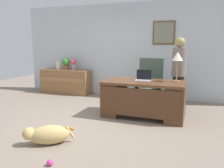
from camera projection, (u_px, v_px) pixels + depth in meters
name	position (u px, v px, depth m)	size (l,w,h in m)	color
ground_plane	(96.00, 123.00, 4.56)	(12.00, 12.00, 0.00)	gray
back_wall	(132.00, 50.00, 6.72)	(7.00, 0.16, 2.70)	silver
desk	(143.00, 98.00, 4.88)	(1.69, 0.86, 0.77)	brown
credenza	(66.00, 81.00, 7.28)	(1.60, 0.50, 0.74)	olive
armchair	(150.00, 86.00, 5.72)	(0.60, 0.59, 1.19)	#475B4C
person_standing	(179.00, 73.00, 5.30)	(0.32, 0.32, 1.69)	#262323
dog_lying	(47.00, 135.00, 3.59)	(0.70, 0.58, 0.30)	tan
laptop	(143.00, 78.00, 4.94)	(0.32, 0.22, 0.22)	#B2B5BA
desk_lamp	(178.00, 58.00, 4.71)	(0.22, 0.22, 0.62)	#9E8447
vase_with_flowers	(74.00, 64.00, 7.08)	(0.17, 0.17, 0.33)	#B28C98
vase_empty	(59.00, 65.00, 7.27)	(0.16, 0.16, 0.25)	silver
potted_plant	(66.00, 63.00, 7.17)	(0.24, 0.24, 0.36)	brown
dog_toy_ball	(50.00, 163.00, 2.96)	(0.08, 0.08, 0.08)	#D8338C
dog_toy_bone	(71.00, 128.00, 4.20)	(0.14, 0.05, 0.05)	orange
dog_toy_plush	(32.00, 130.00, 4.11)	(0.17, 0.05, 0.05)	orange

